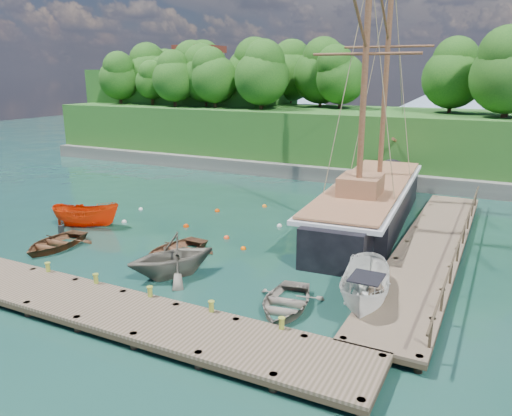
# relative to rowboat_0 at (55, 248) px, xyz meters

# --- Properties ---
(ground) EXTENTS (160.00, 160.00, 0.00)m
(ground) POSITION_rel_rowboat_0_xyz_m (7.71, 1.45, 0.00)
(ground) COLOR #153429
(ground) RESTS_ON ground
(dock_near) EXTENTS (20.00, 3.20, 1.10)m
(dock_near) POSITION_rel_rowboat_0_xyz_m (9.71, -5.05, 0.43)
(dock_near) COLOR #4B402F
(dock_near) RESTS_ON ground
(dock_east) EXTENTS (3.20, 24.00, 1.10)m
(dock_east) POSITION_rel_rowboat_0_xyz_m (19.21, 8.45, 0.43)
(dock_east) COLOR #4B402F
(dock_east) RESTS_ON ground
(bollard_0) EXTENTS (0.26, 0.26, 0.45)m
(bollard_0) POSITION_rel_rowboat_0_xyz_m (3.71, -3.65, 0.00)
(bollard_0) COLOR olive
(bollard_0) RESTS_ON ground
(bollard_1) EXTENTS (0.26, 0.26, 0.45)m
(bollard_1) POSITION_rel_rowboat_0_xyz_m (6.71, -3.65, 0.00)
(bollard_1) COLOR olive
(bollard_1) RESTS_ON ground
(bollard_2) EXTENTS (0.26, 0.26, 0.45)m
(bollard_2) POSITION_rel_rowboat_0_xyz_m (9.71, -3.65, 0.00)
(bollard_2) COLOR olive
(bollard_2) RESTS_ON ground
(bollard_3) EXTENTS (0.26, 0.26, 0.45)m
(bollard_3) POSITION_rel_rowboat_0_xyz_m (12.71, -3.65, 0.00)
(bollard_3) COLOR olive
(bollard_3) RESTS_ON ground
(bollard_4) EXTENTS (0.26, 0.26, 0.45)m
(bollard_4) POSITION_rel_rowboat_0_xyz_m (15.71, -3.65, 0.00)
(bollard_4) COLOR olive
(bollard_4) RESTS_ON ground
(rowboat_0) EXTENTS (3.28, 4.36, 0.86)m
(rowboat_0) POSITION_rel_rowboat_0_xyz_m (0.00, 0.00, 0.00)
(rowboat_0) COLOR #55331D
(rowboat_0) RESTS_ON ground
(rowboat_1) EXTENTS (5.52, 5.70, 2.30)m
(rowboat_1) POSITION_rel_rowboat_0_xyz_m (8.34, -0.26, 0.00)
(rowboat_1) COLOR #655F53
(rowboat_1) RESTS_ON ground
(rowboat_2) EXTENTS (3.59, 4.72, 0.92)m
(rowboat_2) POSITION_rel_rowboat_0_xyz_m (6.88, 1.86, 0.00)
(rowboat_2) COLOR brown
(rowboat_2) RESTS_ON ground
(rowboat_3) EXTENTS (3.49, 4.46, 0.84)m
(rowboat_3) POSITION_rel_rowboat_0_xyz_m (14.71, -1.05, 0.00)
(rowboat_3) COLOR slate
(rowboat_3) RESTS_ON ground
(motorboat_orange) EXTENTS (4.73, 3.17, 1.71)m
(motorboat_orange) POSITION_rel_rowboat_0_xyz_m (-1.43, 3.86, 0.00)
(motorboat_orange) COLOR red
(motorboat_orange) RESTS_ON ground
(cabin_boat_white) EXTENTS (2.81, 5.50, 2.03)m
(cabin_boat_white) POSITION_rel_rowboat_0_xyz_m (17.71, 0.48, 0.00)
(cabin_boat_white) COLOR silver
(cabin_boat_white) RESTS_ON ground
(schooner) EXTENTS (6.08, 26.68, 19.38)m
(schooner) POSITION_rel_rowboat_0_xyz_m (14.44, 13.41, 1.07)
(schooner) COLOR black
(schooner) RESTS_ON ground
(mooring_buoy_0) EXTENTS (0.33, 0.33, 0.33)m
(mooring_buoy_0) POSITION_rel_rowboat_0_xyz_m (0.09, 5.67, 0.00)
(mooring_buoy_0) COLOR silver
(mooring_buoy_0) RESTS_ON ground
(mooring_buoy_1) EXTENTS (0.37, 0.37, 0.37)m
(mooring_buoy_1) POSITION_rel_rowboat_0_xyz_m (4.34, 6.70, 0.00)
(mooring_buoy_1) COLOR #DA3A01
(mooring_buoy_1) RESTS_ON ground
(mooring_buoy_2) EXTENTS (0.35, 0.35, 0.35)m
(mooring_buoy_2) POSITION_rel_rowboat_0_xyz_m (7.85, 5.86, 0.00)
(mooring_buoy_2) COLOR #ED4218
(mooring_buoy_2) RESTS_ON ground
(mooring_buoy_3) EXTENTS (0.33, 0.33, 0.33)m
(mooring_buoy_3) POSITION_rel_rowboat_0_xyz_m (9.69, 9.50, 0.00)
(mooring_buoy_3) COLOR silver
(mooring_buoy_3) RESTS_ON ground
(mooring_buoy_4) EXTENTS (0.37, 0.37, 0.37)m
(mooring_buoy_4) POSITION_rel_rowboat_0_xyz_m (4.20, 10.82, 0.00)
(mooring_buoy_4) COLOR #E14200
(mooring_buoy_4) RESTS_ON ground
(mooring_buoy_5) EXTENTS (0.35, 0.35, 0.35)m
(mooring_buoy_5) POSITION_rel_rowboat_0_xyz_m (6.67, 13.50, 0.00)
(mooring_buoy_5) COLOR orange
(mooring_buoy_5) RESTS_ON ground
(mooring_buoy_6) EXTENTS (0.30, 0.30, 0.30)m
(mooring_buoy_6) POSITION_rel_rowboat_0_xyz_m (-1.02, 8.71, 0.00)
(mooring_buoy_6) COLOR white
(mooring_buoy_6) RESTS_ON ground
(mooring_buoy_7) EXTENTS (0.31, 0.31, 0.31)m
(mooring_buoy_7) POSITION_rel_rowboat_0_xyz_m (9.65, 4.65, 0.00)
(mooring_buoy_7) COLOR #F25300
(mooring_buoy_7) RESTS_ON ground
(headland) EXTENTS (51.00, 19.31, 12.90)m
(headland) POSITION_rel_rowboat_0_xyz_m (-5.16, 32.81, 5.54)
(headland) COLOR #474744
(headland) RESTS_ON ground
(distant_ridge) EXTENTS (117.00, 40.00, 10.00)m
(distant_ridge) POSITION_rel_rowboat_0_xyz_m (12.02, 71.45, 4.35)
(distant_ridge) COLOR #728CA5
(distant_ridge) RESTS_ON ground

